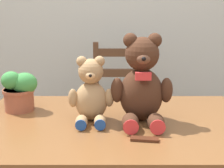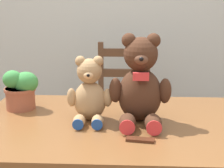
{
  "view_description": "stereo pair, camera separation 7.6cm",
  "coord_description": "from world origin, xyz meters",
  "px_view_note": "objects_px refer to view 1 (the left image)",
  "views": [
    {
      "loc": [
        -0.01,
        -0.99,
        1.27
      ],
      "look_at": [
        -0.0,
        0.45,
        0.9
      ],
      "focal_mm": 50.0,
      "sensor_mm": 36.0,
      "label": 1
    },
    {
      "loc": [
        0.06,
        -0.99,
        1.27
      ],
      "look_at": [
        -0.0,
        0.45,
        0.9
      ],
      "focal_mm": 50.0,
      "sensor_mm": 36.0,
      "label": 2
    }
  ],
  "objects_px": {
    "wooden_chair_behind": "(118,113)",
    "chocolate_bar": "(143,139)",
    "teddy_bear_left": "(90,94)",
    "potted_plant": "(17,90)",
    "teddy_bear_right": "(140,84)"
  },
  "relations": [
    {
      "from": "teddy_bear_left",
      "to": "chocolate_bar",
      "type": "xyz_separation_m",
      "value": [
        0.23,
        -0.23,
        -0.13
      ]
    },
    {
      "from": "potted_plant",
      "to": "chocolate_bar",
      "type": "height_order",
      "value": "potted_plant"
    },
    {
      "from": "teddy_bear_right",
      "to": "teddy_bear_left",
      "type": "bearing_deg",
      "value": -0.25
    },
    {
      "from": "wooden_chair_behind",
      "to": "potted_plant",
      "type": "bearing_deg",
      "value": 49.27
    },
    {
      "from": "teddy_bear_left",
      "to": "teddy_bear_right",
      "type": "relative_size",
      "value": 0.75
    },
    {
      "from": "teddy_bear_left",
      "to": "potted_plant",
      "type": "relative_size",
      "value": 1.46
    },
    {
      "from": "wooden_chair_behind",
      "to": "teddy_bear_left",
      "type": "relative_size",
      "value": 3.18
    },
    {
      "from": "teddy_bear_right",
      "to": "potted_plant",
      "type": "distance_m",
      "value": 0.65
    },
    {
      "from": "wooden_chair_behind",
      "to": "teddy_bear_right",
      "type": "bearing_deg",
      "value": 96.08
    },
    {
      "from": "wooden_chair_behind",
      "to": "chocolate_bar",
      "type": "distance_m",
      "value": 1.05
    },
    {
      "from": "wooden_chair_behind",
      "to": "chocolate_bar",
      "type": "bearing_deg",
      "value": 94.43
    },
    {
      "from": "teddy_bear_left",
      "to": "chocolate_bar",
      "type": "distance_m",
      "value": 0.35
    },
    {
      "from": "wooden_chair_behind",
      "to": "chocolate_bar",
      "type": "relative_size",
      "value": 8.62
    },
    {
      "from": "teddy_bear_left",
      "to": "chocolate_bar",
      "type": "relative_size",
      "value": 2.71
    },
    {
      "from": "chocolate_bar",
      "to": "potted_plant",
      "type": "bearing_deg",
      "value": 148.18
    }
  ]
}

